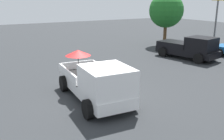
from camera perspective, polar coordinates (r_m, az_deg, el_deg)
name	(u,v)px	position (r m, az deg, el deg)	size (l,w,h in m)	color
ground_plane	(95,99)	(12.07, -3.95, -6.56)	(80.00, 80.00, 0.00)	#2D3033
pickup_truck_main	(97,82)	(11.34, -3.28, -2.81)	(5.16, 2.51, 2.19)	black
pickup_truck_far	(189,48)	(20.80, 16.97, 4.82)	(5.07, 2.93, 1.80)	black
motel_sign	(217,8)	(26.80, 22.59, 12.77)	(1.40, 0.16, 5.31)	#59595B
tree_by_lot	(166,11)	(25.80, 12.09, 12.93)	(3.33, 3.33, 5.13)	brown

